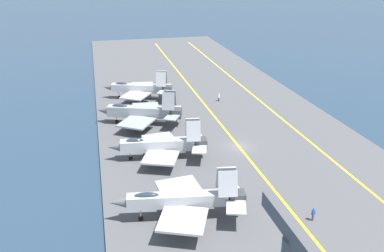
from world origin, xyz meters
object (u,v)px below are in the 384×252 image
(parked_jet_third, at_px, (141,112))
(crew_white_vest, at_px, (219,97))
(parked_jet_nearest, at_px, (182,200))
(parked_jet_second, at_px, (160,145))
(crew_blue_vest, at_px, (313,214))
(parked_jet_fourth, at_px, (139,88))

(parked_jet_third, height_order, crew_white_vest, parked_jet_third)
(parked_jet_nearest, relative_size, parked_jet_third, 1.00)
(parked_jet_second, height_order, crew_blue_vest, parked_jet_second)
(parked_jet_nearest, height_order, crew_blue_vest, parked_jet_nearest)
(parked_jet_fourth, relative_size, crew_white_vest, 9.03)
(crew_blue_vest, height_order, crew_white_vest, crew_blue_vest)
(parked_jet_second, distance_m, parked_jet_third, 14.91)
(crew_white_vest, bearing_deg, parked_jet_nearest, 157.23)
(crew_white_vest, bearing_deg, crew_blue_vest, 177.46)
(parked_jet_second, height_order, crew_white_vest, parked_jet_second)
(parked_jet_third, relative_size, parked_jet_fourth, 1.05)
(parked_jet_nearest, height_order, parked_jet_fourth, parked_jet_nearest)
(parked_jet_third, xyz_separation_m, crew_white_vest, (9.18, -17.92, -1.50))
(parked_jet_second, height_order, parked_jet_fourth, parked_jet_fourth)
(crew_white_vest, bearing_deg, parked_jet_second, 145.08)
(parked_jet_second, bearing_deg, parked_jet_nearest, 179.86)
(parked_jet_second, relative_size, crew_blue_vest, 8.79)
(parked_jet_nearest, distance_m, parked_jet_fourth, 45.56)
(parked_jet_fourth, relative_size, crew_blue_vest, 8.84)
(crew_blue_vest, bearing_deg, crew_white_vest, -2.54)
(parked_jet_third, bearing_deg, crew_white_vest, -62.88)
(parked_jet_second, xyz_separation_m, parked_jet_fourth, (29.53, -0.25, 0.10))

